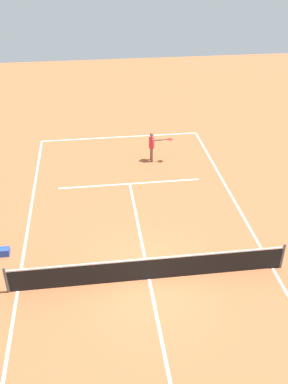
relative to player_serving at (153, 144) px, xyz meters
name	(u,v)px	position (x,y,z in m)	size (l,w,h in m)	color
ground_plane	(149,279)	(1.46, 9.09, -0.95)	(60.00, 60.00, 0.00)	#B76038
court_lines	(149,279)	(1.46, 9.09, -0.95)	(9.31, 24.75, 0.01)	white
tennis_net	(149,269)	(1.46, 9.09, -0.45)	(9.91, 0.10, 1.07)	#4C4C51
player_serving	(153,144)	(0.00, 0.00, 0.00)	(1.24, 0.55, 1.61)	brown
tennis_ball	(141,186)	(0.95, 2.62, -0.91)	(0.07, 0.07, 0.07)	#CCE033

